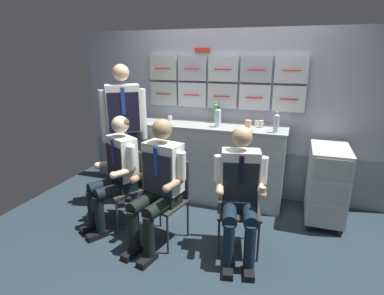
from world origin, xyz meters
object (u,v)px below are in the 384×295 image
at_px(crew_member_center, 158,179).
at_px(folding_chair_left, 130,179).
at_px(folding_chair_near_trolley, 239,198).
at_px(crew_member_near_trolley, 240,189).
at_px(service_trolley, 327,183).
at_px(folding_chair_center, 168,191).
at_px(crew_member_standing, 124,123).
at_px(crew_member_left, 116,169).
at_px(coffee_cup_white, 248,124).
at_px(water_bottle_short, 218,117).

bearing_deg(crew_member_center, folding_chair_left, 148.12).
height_order(folding_chair_left, folding_chair_near_trolley, same).
bearing_deg(crew_member_near_trolley, service_trolley, 48.14).
xyz_separation_m(service_trolley, folding_chair_center, (-1.56, -0.84, 0.04)).
relative_size(crew_member_near_trolley, crew_member_standing, 0.71).
xyz_separation_m(crew_member_center, crew_member_standing, (-0.75, 0.69, 0.35)).
distance_m(crew_member_left, coffee_cup_white, 1.63).
distance_m(folding_chair_left, crew_member_standing, 0.71).
relative_size(crew_member_center, coffee_cup_white, 14.37).
relative_size(crew_member_standing, water_bottle_short, 6.98).
height_order(crew_member_left, coffee_cup_white, crew_member_left).
xyz_separation_m(folding_chair_near_trolley, water_bottle_short, (-0.43, 0.84, 0.61)).
distance_m(crew_member_left, crew_member_center, 0.60).
bearing_deg(crew_member_near_trolley, folding_chair_near_trolley, 102.47).
xyz_separation_m(crew_member_standing, coffee_cup_white, (1.42, 0.48, -0.01)).
xyz_separation_m(water_bottle_short, coffee_cup_white, (0.35, 0.09, -0.07)).
relative_size(water_bottle_short, coffee_cup_white, 2.82).
relative_size(folding_chair_center, crew_member_near_trolley, 0.67).
bearing_deg(crew_member_near_trolley, water_bottle_short, 114.96).
relative_size(folding_chair_left, water_bottle_short, 3.32).
xyz_separation_m(crew_member_left, crew_member_near_trolley, (1.35, -0.09, 0.00)).
distance_m(crew_member_left, water_bottle_short, 1.34).
bearing_deg(folding_chair_left, folding_chair_center, -16.06).
relative_size(crew_member_near_trolley, coffee_cup_white, 13.97).
distance_m(folding_chair_left, crew_member_near_trolley, 1.30).
bearing_deg(water_bottle_short, crew_member_standing, -159.90).
distance_m(crew_member_center, crew_member_standing, 1.08).
bearing_deg(folding_chair_near_trolley, folding_chair_left, 176.75).
relative_size(folding_chair_center, crew_member_standing, 0.48).
height_order(crew_member_left, folding_chair_center, crew_member_left).
bearing_deg(folding_chair_left, water_bottle_short, 43.91).
bearing_deg(crew_member_near_trolley, crew_member_center, -174.25).
xyz_separation_m(crew_member_near_trolley, water_bottle_short, (-0.46, 1.00, 0.44)).
distance_m(folding_chair_near_trolley, coffee_cup_white, 1.08).
bearing_deg(service_trolley, crew_member_left, -159.15).
bearing_deg(folding_chair_near_trolley, coffee_cup_white, 94.71).
height_order(service_trolley, coffee_cup_white, coffee_cup_white).
xyz_separation_m(folding_chair_center, crew_member_near_trolley, (0.74, -0.08, 0.17)).
relative_size(folding_chair_center, folding_chair_near_trolley, 1.00).
height_order(service_trolley, crew_member_center, crew_member_center).
height_order(water_bottle_short, coffee_cup_white, water_bottle_short).
distance_m(service_trolley, crew_member_center, 1.89).
distance_m(service_trolley, crew_member_left, 2.33).
relative_size(folding_chair_left, crew_member_center, 0.65).
bearing_deg(crew_member_left, coffee_cup_white, 39.03).
relative_size(folding_chair_center, water_bottle_short, 3.32).
height_order(crew_member_near_trolley, water_bottle_short, water_bottle_short).
bearing_deg(folding_chair_left, coffee_cup_white, 36.87).
bearing_deg(crew_member_standing, water_bottle_short, 20.10).
bearing_deg(water_bottle_short, folding_chair_center, -106.65).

